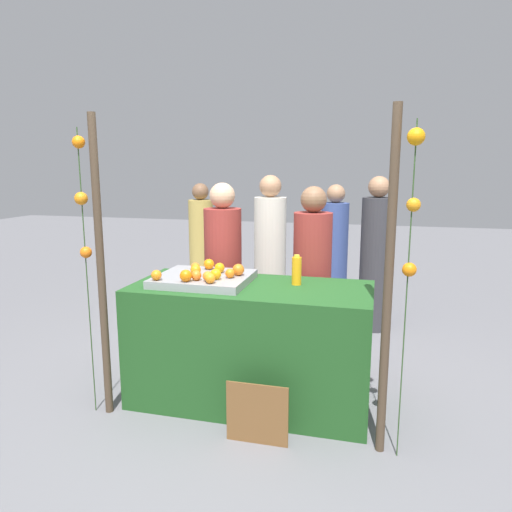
{
  "coord_description": "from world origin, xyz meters",
  "views": [
    {
      "loc": [
        0.9,
        -3.32,
        1.8
      ],
      "look_at": [
        0.0,
        0.15,
        1.12
      ],
      "focal_mm": 33.04,
      "sensor_mm": 36.0,
      "label": 1
    }
  ],
  "objects_px": {
    "orange_0": "(186,276)",
    "vendor_right": "(312,288)",
    "stall_counter": "(251,344)",
    "chalkboard_sign": "(257,414)",
    "vendor_left": "(223,282)",
    "juice_bottle": "(297,271)",
    "orange_1": "(196,275)"
  },
  "relations": [
    {
      "from": "orange_0",
      "to": "vendor_right",
      "type": "bearing_deg",
      "value": 47.89
    },
    {
      "from": "stall_counter",
      "to": "juice_bottle",
      "type": "distance_m",
      "value": 0.67
    },
    {
      "from": "chalkboard_sign",
      "to": "vendor_right",
      "type": "relative_size",
      "value": 0.26
    },
    {
      "from": "orange_0",
      "to": "juice_bottle",
      "type": "height_order",
      "value": "juice_bottle"
    },
    {
      "from": "stall_counter",
      "to": "orange_1",
      "type": "relative_size",
      "value": 23.66
    },
    {
      "from": "stall_counter",
      "to": "juice_bottle",
      "type": "relative_size",
      "value": 7.86
    },
    {
      "from": "orange_1",
      "to": "vendor_left",
      "type": "distance_m",
      "value": 0.84
    },
    {
      "from": "vendor_left",
      "to": "vendor_right",
      "type": "height_order",
      "value": "vendor_left"
    },
    {
      "from": "orange_1",
      "to": "stall_counter",
      "type": "bearing_deg",
      "value": 26.1
    },
    {
      "from": "stall_counter",
      "to": "orange_0",
      "type": "relative_size",
      "value": 20.26
    },
    {
      "from": "chalkboard_sign",
      "to": "juice_bottle",
      "type": "bearing_deg",
      "value": 79.08
    },
    {
      "from": "chalkboard_sign",
      "to": "vendor_right",
      "type": "bearing_deg",
      "value": 81.63
    },
    {
      "from": "juice_bottle",
      "to": "chalkboard_sign",
      "type": "xyz_separation_m",
      "value": [
        -0.13,
        -0.68,
        -0.83
      ]
    },
    {
      "from": "orange_1",
      "to": "vendor_right",
      "type": "relative_size",
      "value": 0.05
    },
    {
      "from": "juice_bottle",
      "to": "vendor_left",
      "type": "bearing_deg",
      "value": 146.36
    },
    {
      "from": "stall_counter",
      "to": "vendor_left",
      "type": "height_order",
      "value": "vendor_left"
    },
    {
      "from": "vendor_left",
      "to": "orange_1",
      "type": "bearing_deg",
      "value": -85.67
    },
    {
      "from": "juice_bottle",
      "to": "vendor_left",
      "type": "xyz_separation_m",
      "value": [
        -0.75,
        0.5,
        -0.25
      ]
    },
    {
      "from": "stall_counter",
      "to": "chalkboard_sign",
      "type": "distance_m",
      "value": 0.65
    },
    {
      "from": "stall_counter",
      "to": "chalkboard_sign",
      "type": "xyz_separation_m",
      "value": [
        0.19,
        -0.56,
        -0.26
      ]
    },
    {
      "from": "stall_counter",
      "to": "orange_0",
      "type": "height_order",
      "value": "orange_0"
    },
    {
      "from": "juice_bottle",
      "to": "chalkboard_sign",
      "type": "relative_size",
      "value": 0.53
    },
    {
      "from": "orange_1",
      "to": "vendor_right",
      "type": "bearing_deg",
      "value": 48.27
    },
    {
      "from": "vendor_right",
      "to": "stall_counter",
      "type": "bearing_deg",
      "value": -119.85
    },
    {
      "from": "chalkboard_sign",
      "to": "vendor_left",
      "type": "bearing_deg",
      "value": 117.68
    },
    {
      "from": "stall_counter",
      "to": "orange_0",
      "type": "distance_m",
      "value": 0.75
    },
    {
      "from": "stall_counter",
      "to": "vendor_right",
      "type": "height_order",
      "value": "vendor_right"
    },
    {
      "from": "chalkboard_sign",
      "to": "vendor_left",
      "type": "xyz_separation_m",
      "value": [
        -0.62,
        1.18,
        0.57
      ]
    },
    {
      "from": "chalkboard_sign",
      "to": "orange_0",
      "type": "bearing_deg",
      "value": 151.99
    },
    {
      "from": "vendor_left",
      "to": "juice_bottle",
      "type": "bearing_deg",
      "value": -33.64
    },
    {
      "from": "orange_0",
      "to": "vendor_left",
      "type": "bearing_deg",
      "value": 90.07
    },
    {
      "from": "stall_counter",
      "to": "orange_0",
      "type": "bearing_deg",
      "value": -151.17
    }
  ]
}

